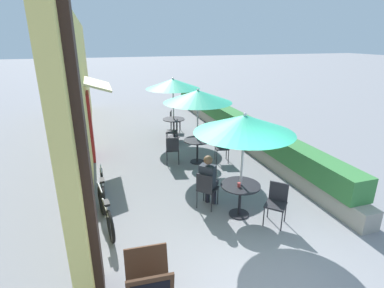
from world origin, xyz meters
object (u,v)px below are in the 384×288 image
(patio_umbrella_mid, at_px, (198,96))
(patio_table_mid, at_px, (197,145))
(patio_table_far, at_px, (174,123))
(cafe_chair_near_left, at_px, (206,187))
(patio_table_near, at_px, (240,192))
(seated_patron_near_left, at_px, (208,179))
(coffee_cup_near, at_px, (239,185))
(patio_umbrella_far, at_px, (173,84))
(menu_board, at_px, (149,288))
(cafe_chair_mid_right, at_px, (222,145))
(cafe_chair_far_right, at_px, (174,119))
(bicycle_second, at_px, (103,189))
(cafe_chair_mid_left, at_px, (173,148))
(bicycle_leaning, at_px, (106,212))
(patio_umbrella_near, at_px, (244,124))
(cafe_chair_near_right, at_px, (277,200))
(cafe_chair_far_left, at_px, (174,130))
(coffee_cup_mid, at_px, (202,138))

(patio_umbrella_mid, bearing_deg, patio_table_mid, -93.58)
(patio_table_far, bearing_deg, cafe_chair_near_left, -96.70)
(patio_table_near, relative_size, seated_patron_near_left, 0.67)
(coffee_cup_near, relative_size, patio_umbrella_far, 0.04)
(cafe_chair_near_left, relative_size, menu_board, 0.95)
(cafe_chair_mid_right, distance_m, cafe_chair_far_right, 3.55)
(coffee_cup_near, bearing_deg, seated_patron_near_left, 124.63)
(cafe_chair_mid_right, bearing_deg, bicycle_second, 36.07)
(cafe_chair_far_right, bearing_deg, patio_umbrella_mid, 17.66)
(cafe_chair_mid_left, height_order, cafe_chair_far_right, same)
(bicycle_leaning, height_order, menu_board, menu_board)
(patio_umbrella_mid, xyz_separation_m, bicycle_leaning, (-2.86, -2.62, -1.73))
(cafe_chair_far_right, distance_m, menu_board, 8.70)
(patio_table_mid, xyz_separation_m, patio_umbrella_mid, (0.00, 0.00, 1.51))
(seated_patron_near_left, bearing_deg, cafe_chair_far_right, 128.16)
(patio_umbrella_near, distance_m, cafe_chair_mid_left, 3.59)
(cafe_chair_near_left, height_order, patio_umbrella_far, patio_umbrella_far)
(cafe_chair_near_right, xyz_separation_m, cafe_chair_mid_right, (0.25, 3.44, 0.00))
(patio_table_mid, height_order, cafe_chair_far_right, cafe_chair_far_right)
(patio_table_near, bearing_deg, cafe_chair_near_left, 140.62)
(cafe_chair_near_left, distance_m, patio_table_far, 5.26)
(cafe_chair_mid_left, bearing_deg, patio_table_near, -64.17)
(cafe_chair_near_right, xyz_separation_m, cafe_chair_mid_left, (-1.26, 3.65, 0.00))
(cafe_chair_far_left, height_order, menu_board, menu_board)
(cafe_chair_mid_right, relative_size, patio_umbrella_far, 0.38)
(bicycle_second, bearing_deg, patio_table_mid, 28.64)
(patio_table_near, xyz_separation_m, coffee_cup_near, (-0.07, -0.07, 0.23))
(coffee_cup_near, height_order, coffee_cup_mid, same)
(bicycle_leaning, bearing_deg, cafe_chair_mid_right, 27.52)
(patio_umbrella_far, distance_m, menu_board, 8.10)
(patio_umbrella_near, bearing_deg, patio_table_mid, 88.47)
(cafe_chair_mid_right, bearing_deg, coffee_cup_near, 87.04)
(cafe_chair_far_left, bearing_deg, patio_umbrella_near, -158.32)
(cafe_chair_mid_left, distance_m, bicycle_leaning, 3.44)
(cafe_chair_near_left, height_order, menu_board, menu_board)
(patio_umbrella_mid, xyz_separation_m, menu_board, (-2.38, -4.95, -1.60))
(cafe_chair_near_left, xyz_separation_m, cafe_chair_mid_right, (1.43, 2.47, 0.00))
(bicycle_second, bearing_deg, coffee_cup_near, -30.03)
(cafe_chair_far_left, bearing_deg, coffee_cup_near, -159.20)
(cafe_chair_far_left, bearing_deg, menu_board, -177.53)
(seated_patron_near_left, xyz_separation_m, cafe_chair_far_right, (0.72, 5.88, -0.17))
(cafe_chair_mid_left, xyz_separation_m, patio_table_far, (0.70, 2.54, 0.03))
(coffee_cup_mid, bearing_deg, patio_table_near, -94.17)
(coffee_cup_mid, distance_m, patio_table_far, 2.63)
(cafe_chair_mid_right, bearing_deg, patio_umbrella_mid, 5.75)
(cafe_chair_far_left, height_order, cafe_chair_far_right, same)
(patio_table_far, bearing_deg, coffee_cup_near, -90.98)
(cafe_chair_mid_left, relative_size, coffee_cup_mid, 9.67)
(menu_board, bearing_deg, coffee_cup_mid, 66.76)
(patio_table_mid, height_order, cafe_chair_mid_left, cafe_chair_mid_left)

